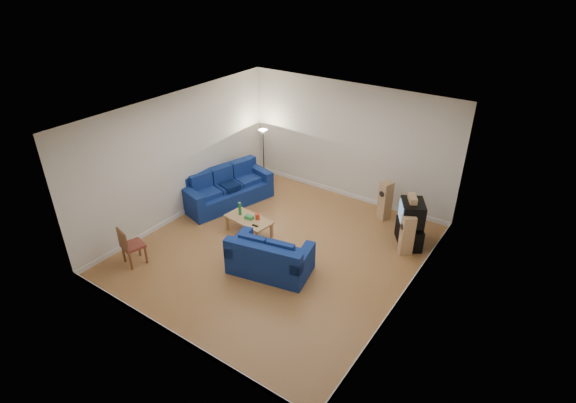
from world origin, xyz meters
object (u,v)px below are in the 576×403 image
Objects in this scene: television at (412,212)px; tv_stand at (409,234)px; sofa_three_seat at (226,191)px; sofa_loveseat at (269,260)px; coffee_table at (249,220)px.

tv_stand is at bearing 158.44° from television.
sofa_loveseat is (2.83, -1.83, -0.02)m from sofa_three_seat.
television is (0.01, -0.05, 0.61)m from tv_stand.
sofa_three_seat is 4.96m from tv_stand.
sofa_three_seat is 4.99m from television.
sofa_three_seat is 3.05× the size of tv_stand.
coffee_table is at bearing 74.94° from sofa_three_seat.
sofa_three_seat is 2.14× the size of coffee_table.
tv_stand is at bearing 115.84° from sofa_three_seat.
sofa_loveseat is 2.25× the size of television.
tv_stand reaches higher than coffee_table.
television is (4.89, 0.85, 0.53)m from sofa_three_seat.
coffee_table is 1.47× the size of television.
sofa_loveseat is 2.18× the size of tv_stand.
coffee_table is (-1.31, 0.94, 0.04)m from sofa_loveseat.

